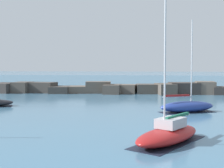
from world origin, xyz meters
TOP-DOWN VIEW (x-y plane):
  - open_sea_beyond at (0.00, 108.79)m, footprint 400.00×116.00m
  - breakwater_jetty at (1.61, 48.72)m, footprint 56.91×6.83m
  - sailboat_moored_2 at (7.69, 25.68)m, footprint 6.79×4.66m
  - sailboat_moored_3 at (4.80, 11.48)m, footprint 5.69×7.04m

SIDE VIEW (x-z plane):
  - open_sea_beyond at x=0.00m, z-range 0.00..0.01m
  - sailboat_moored_3 at x=4.80m, z-range -4.27..5.45m
  - sailboat_moored_2 at x=7.69m, z-range -4.43..5.71m
  - breakwater_jetty at x=1.61m, z-range -0.21..2.06m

